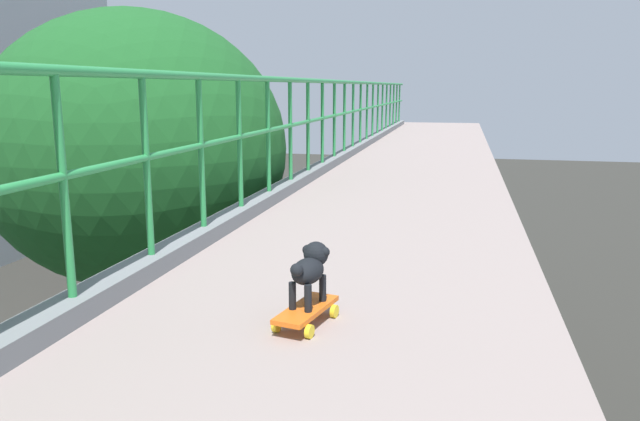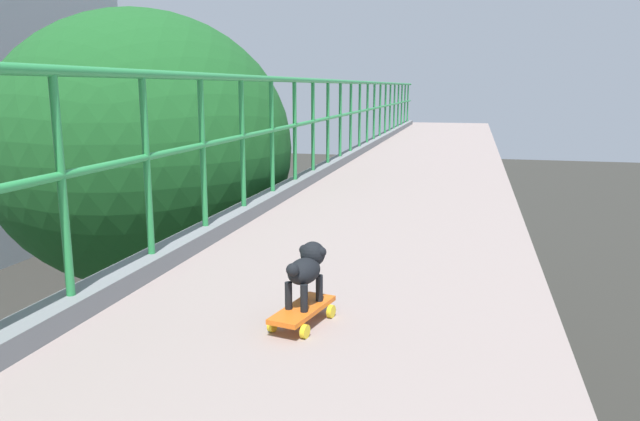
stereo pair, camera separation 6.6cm
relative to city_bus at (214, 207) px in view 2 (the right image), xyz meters
The scene contains 4 objects.
city_bus is the anchor object (origin of this frame).
roadside_tree_mid 17.42m from the city_bus, 69.00° to the right, with size 3.85×3.85×7.76m.
toy_skateboard 22.57m from the city_bus, 64.94° to the right, with size 0.27×0.47×0.09m.
small_dog 22.55m from the city_bus, 64.86° to the right, with size 0.18×0.33×0.30m.
Camera 2 is at (1.69, -0.93, 6.80)m, focal length 34.32 mm.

